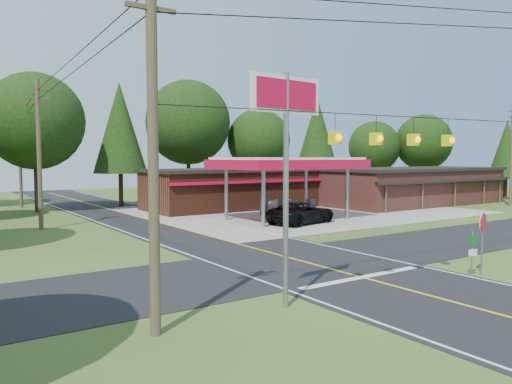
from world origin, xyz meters
TOP-DOWN VIEW (x-y plane):
  - ground at (0.00, 0.00)m, footprint 120.00×120.00m
  - main_highway at (0.00, 0.00)m, footprint 8.00×120.00m
  - cross_road at (0.00, 0.00)m, footprint 70.00×7.00m
  - lane_center_yellow at (0.00, 0.00)m, footprint 0.15×110.00m
  - gas_canopy at (9.00, 13.00)m, footprint 10.60×7.40m
  - convenience_store at (10.00, 22.98)m, footprint 16.40×7.55m
  - strip_building at (28.00, 15.98)m, footprint 20.40×8.75m
  - utility_pole_near_left at (-9.50, -5.00)m, footprint 1.80×0.30m
  - utility_pole_far_left at (-8.00, 18.00)m, footprint 1.80×0.30m
  - utility_pole_far_right at (34.00, 9.00)m, footprint 1.80×0.30m
  - utility_pole_north at (-6.50, 35.00)m, footprint 0.30×0.30m
  - overhead_beacons at (-1.00, -6.00)m, footprint 17.04×2.04m
  - treeline_backdrop at (0.82, 24.01)m, footprint 70.27×51.59m
  - suv_car at (8.50, 10.57)m, footprint 6.75×6.75m
  - sedan_car at (12.00, 17.00)m, footprint 3.94×3.94m
  - big_stop_sign at (-5.00, -5.01)m, footprint 2.81×0.30m
  - octagonal_stop_sign at (4.50, -6.01)m, footprint 0.88×0.30m
  - route_sign_post at (3.80, -6.02)m, footprint 0.39×0.15m

SIDE VIEW (x-z plane):
  - ground at x=0.00m, z-range 0.00..0.00m
  - main_highway at x=0.00m, z-range 0.00..0.02m
  - cross_road at x=0.00m, z-range 0.00..0.03m
  - lane_center_yellow at x=0.00m, z-range 0.02..0.03m
  - sedan_car at x=12.00m, z-range 0.00..1.29m
  - suv_car at x=8.50m, z-range 0.00..1.57m
  - route_sign_post at x=3.80m, z-range 0.18..2.12m
  - strip_building at x=28.00m, z-range 0.01..3.81m
  - convenience_store at x=10.00m, z-range 0.02..3.82m
  - octagonal_stop_sign at x=4.50m, z-range 0.66..3.30m
  - gas_canopy at x=9.00m, z-range 1.83..6.70m
  - utility_pole_north at x=-6.50m, z-range 0.00..9.50m
  - utility_pole_near_left at x=-9.50m, z-range 0.20..10.20m
  - utility_pole_far_left at x=-8.00m, z-range 0.20..10.20m
  - utility_pole_far_right at x=34.00m, z-range 0.20..10.20m
  - big_stop_sign at x=-5.00m, z-range 1.92..9.47m
  - overhead_beacons at x=-1.00m, z-range 5.70..6.73m
  - treeline_backdrop at x=0.82m, z-range 0.84..14.14m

